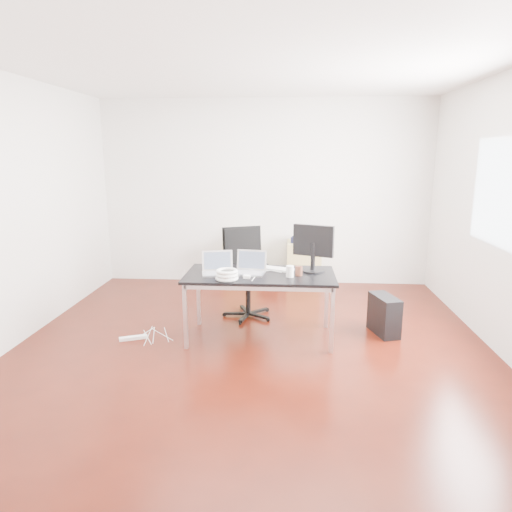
# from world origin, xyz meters

# --- Properties ---
(room_shell) EXTENTS (5.00, 5.00, 5.00)m
(room_shell) POSITION_xyz_m (0.04, 0.00, 1.40)
(room_shell) COLOR #360D06
(room_shell) RESTS_ON ground
(desk) EXTENTS (1.60, 0.80, 0.73)m
(desk) POSITION_xyz_m (0.07, 0.22, 0.68)
(desk) COLOR black
(desk) RESTS_ON ground
(office_chair) EXTENTS (0.62, 0.64, 1.08)m
(office_chair) POSITION_xyz_m (-0.15, 0.95, 0.61)
(office_chair) COLOR black
(office_chair) RESTS_ON ground
(filing_cabinet_left) EXTENTS (0.50, 0.50, 0.70)m
(filing_cabinet_left) POSITION_xyz_m (-0.35, 2.23, 0.35)
(filing_cabinet_left) COLOR tan
(filing_cabinet_left) RESTS_ON ground
(filing_cabinet_right) EXTENTS (0.50, 0.50, 0.70)m
(filing_cabinet_right) POSITION_xyz_m (0.60, 2.23, 0.35)
(filing_cabinet_right) COLOR tan
(filing_cabinet_right) RESTS_ON ground
(pc_tower) EXTENTS (0.32, 0.49, 0.44)m
(pc_tower) POSITION_xyz_m (1.45, 0.43, 0.22)
(pc_tower) COLOR black
(pc_tower) RESTS_ON ground
(wastebasket) EXTENTS (0.28, 0.28, 0.28)m
(wastebasket) POSITION_xyz_m (0.09, 2.25, 0.14)
(wastebasket) COLOR black
(wastebasket) RESTS_ON ground
(power_strip) EXTENTS (0.30, 0.17, 0.04)m
(power_strip) POSITION_xyz_m (-1.32, 0.06, 0.02)
(power_strip) COLOR white
(power_strip) RESTS_ON ground
(laptop_left) EXTENTS (0.38, 0.32, 0.23)m
(laptop_left) POSITION_xyz_m (-0.39, 0.20, 0.79)
(laptop_left) COLOR silver
(laptop_left) RESTS_ON desk
(laptop_right) EXTENTS (0.37, 0.30, 0.23)m
(laptop_right) POSITION_xyz_m (-0.04, 0.25, 0.79)
(laptop_right) COLOR silver
(laptop_right) RESTS_ON desk
(monitor) EXTENTS (0.44, 0.26, 0.51)m
(monitor) POSITION_xyz_m (0.64, 0.37, 1.01)
(monitor) COLOR black
(monitor) RESTS_ON desk
(keyboard) EXTENTS (0.46, 0.29, 0.02)m
(keyboard) POSITION_xyz_m (0.21, 0.41, 0.74)
(keyboard) COLOR white
(keyboard) RESTS_ON desk
(cup_white) EXTENTS (0.10, 0.10, 0.12)m
(cup_white) POSITION_xyz_m (0.39, 0.11, 0.79)
(cup_white) COLOR white
(cup_white) RESTS_ON desk
(cup_brown) EXTENTS (0.09, 0.09, 0.10)m
(cup_brown) POSITION_xyz_m (0.48, 0.17, 0.78)
(cup_brown) COLOR #522A1C
(cup_brown) RESTS_ON desk
(cable_coil) EXTENTS (0.24, 0.24, 0.11)m
(cable_coil) POSITION_xyz_m (-0.26, -0.04, 0.78)
(cable_coil) COLOR white
(cable_coil) RESTS_ON desk
(power_adapter) EXTENTS (0.07, 0.07, 0.03)m
(power_adapter) POSITION_xyz_m (-0.06, 0.04, 0.74)
(power_adapter) COLOR white
(power_adapter) RESTS_ON desk
(speaker) EXTENTS (0.09, 0.08, 0.18)m
(speaker) POSITION_xyz_m (-0.30, 2.23, 0.79)
(speaker) COLOR #9E9E9E
(speaker) RESTS_ON filing_cabinet_left
(navy_garment) EXTENTS (0.35, 0.30, 0.09)m
(navy_garment) POSITION_xyz_m (0.57, 2.19, 0.74)
(navy_garment) COLOR black
(navy_garment) RESTS_ON filing_cabinet_right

